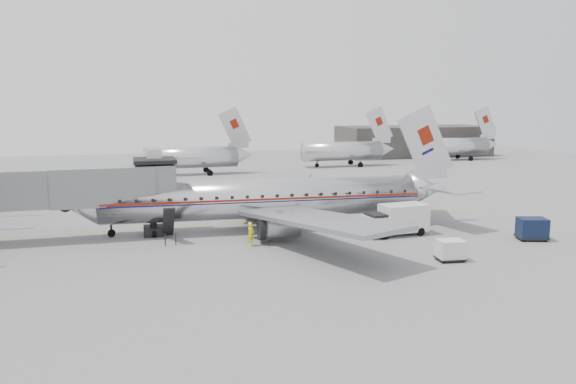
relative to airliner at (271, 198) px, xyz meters
name	(u,v)px	position (x,y,z in m)	size (l,w,h in m)	color
ground	(272,237)	(-0.68, -2.96, -2.71)	(160.00, 160.00, 0.00)	slate
hangar	(413,141)	(44.32, 57.04, 0.29)	(30.00, 12.00, 6.00)	#32302E
apron_line	(287,220)	(2.32, 3.04, -2.71)	(0.15, 60.00, 0.01)	gold
jet_bridge	(56,189)	(-17.34, 0.71, 1.47)	(21.00, 6.20, 7.10)	slate
distant_aircraft_near	(192,157)	(-2.47, 39.04, 0.02)	(16.39, 3.20, 10.26)	silver
distant_aircraft_mid	(343,150)	(23.53, 43.04, 0.02)	(16.39, 3.20, 10.26)	silver
distant_aircraft_far	(454,146)	(47.53, 47.04, 0.02)	(16.39, 3.20, 10.26)	silver
airliner	(271,198)	(0.00, 0.00, 0.00)	(34.11, 31.55, 10.78)	silver
service_van	(396,219)	(9.48, -4.97, -1.37)	(5.61, 2.60, 2.56)	silver
baggage_cart_navy	(532,228)	(19.25, -9.44, -1.77)	(2.67, 2.31, 1.78)	black
baggage_cart_white	(451,250)	(9.65, -12.96, -1.92)	(2.05, 1.66, 1.48)	silver
ramp_worker	(251,234)	(-2.91, -5.16, -1.78)	(0.68, 0.45, 1.86)	#F1F71D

